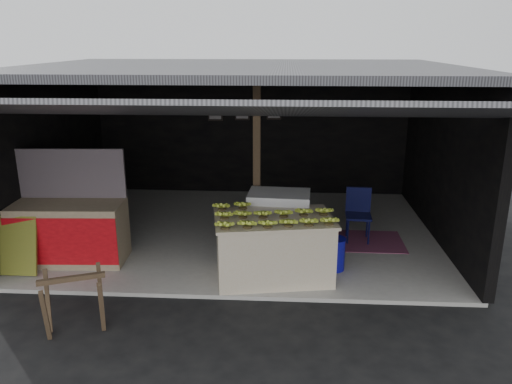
# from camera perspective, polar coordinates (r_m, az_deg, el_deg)

# --- Properties ---
(ground) EXTENTS (80.00, 80.00, 0.00)m
(ground) POSITION_cam_1_polar(r_m,az_deg,el_deg) (7.02, -3.35, -12.19)
(ground) COLOR black
(ground) RESTS_ON ground
(concrete_slab) EXTENTS (7.00, 5.00, 0.06)m
(concrete_slab) POSITION_cam_1_polar(r_m,az_deg,el_deg) (9.26, -1.55, -4.49)
(concrete_slab) COLOR gray
(concrete_slab) RESTS_ON ground
(shophouse) EXTENTS (7.40, 7.29, 3.02)m
(shophouse) POSITION_cam_1_polar(r_m,az_deg,el_deg) (9.03, -1.47, 8.58)
(shophouse) COLOR black
(shophouse) RESTS_ON ground
(banana_table) EXTENTS (1.84, 1.30, 0.93)m
(banana_table) POSITION_cam_1_polar(r_m,az_deg,el_deg) (7.30, 2.03, -6.34)
(banana_table) COLOR beige
(banana_table) RESTS_ON concrete_slab
(banana_pile) EXTENTS (1.70, 1.18, 0.18)m
(banana_pile) POSITION_cam_1_polar(r_m,az_deg,el_deg) (7.10, 2.08, -2.21)
(banana_pile) COLOR gold
(banana_pile) RESTS_ON banana_table
(white_crate) EXTENTS (1.00, 0.71, 1.07)m
(white_crate) POSITION_cam_1_polar(r_m,az_deg,el_deg) (7.99, 2.61, -3.73)
(white_crate) COLOR white
(white_crate) RESTS_ON concrete_slab
(neighbor_stall) EXTENTS (1.72, 0.84, 1.74)m
(neighbor_stall) POSITION_cam_1_polar(r_m,az_deg,el_deg) (8.34, -20.50, -4.04)
(neighbor_stall) COLOR #998466
(neighbor_stall) RESTS_ON concrete_slab
(green_signboard) EXTENTS (0.59, 0.26, 0.86)m
(green_signboard) POSITION_cam_1_polar(r_m,az_deg,el_deg) (8.22, -25.62, -5.57)
(green_signboard) COLOR black
(green_signboard) RESTS_ON concrete_slab
(sawhorse) EXTENTS (0.86, 0.85, 0.75)m
(sawhorse) POSITION_cam_1_polar(r_m,az_deg,el_deg) (6.46, -20.14, -11.24)
(sawhorse) COLOR #4B3825
(sawhorse) RESTS_ON ground
(water_barrel) EXTENTS (0.32, 0.32, 0.47)m
(water_barrel) POSITION_cam_1_polar(r_m,az_deg,el_deg) (7.72, 8.92, -7.09)
(water_barrel) COLOR #0F0D96
(water_barrel) RESTS_ON concrete_slab
(plastic_chair) EXTENTS (0.46, 0.46, 0.91)m
(plastic_chair) POSITION_cam_1_polar(r_m,az_deg,el_deg) (8.83, 11.61, -1.99)
(plastic_chair) COLOR #0A0C38
(plastic_chair) RESTS_ON concrete_slab
(magenta_rug) EXTENTS (1.51, 1.02, 0.01)m
(magenta_rug) POSITION_cam_1_polar(r_m,az_deg,el_deg) (8.91, 11.71, -5.49)
(magenta_rug) COLOR #701851
(magenta_rug) RESTS_ON concrete_slab
(picture_frames) EXTENTS (1.62, 0.04, 0.46)m
(picture_frames) POSITION_cam_1_polar(r_m,az_deg,el_deg) (11.12, -1.41, 9.28)
(picture_frames) COLOR black
(picture_frames) RESTS_ON shophouse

